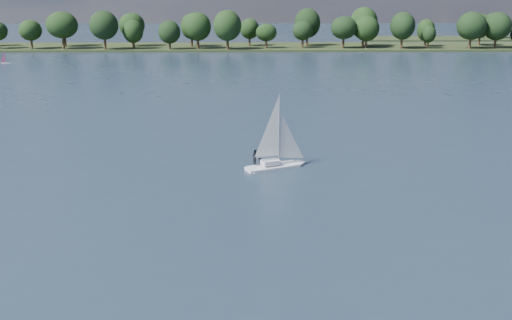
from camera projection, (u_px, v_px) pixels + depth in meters
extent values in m
plane|color=#233342|center=(283.00, 90.00, 125.37)|extent=(700.00, 700.00, 0.00)
cube|color=black|center=(265.00, 48.00, 233.07)|extent=(660.00, 40.00, 1.50)
cube|color=silver|center=(274.00, 168.00, 67.79)|extent=(7.23, 4.76, 0.83)
cube|color=silver|center=(274.00, 162.00, 67.56)|extent=(2.41, 2.00, 0.52)
cylinder|color=silver|center=(274.00, 130.00, 66.49)|extent=(0.12, 0.12, 8.30)
imported|color=black|center=(260.00, 156.00, 67.57)|extent=(0.59, 0.74, 1.79)
imported|color=black|center=(255.00, 157.00, 67.32)|extent=(1.02, 1.09, 1.79)
cube|color=white|center=(6.00, 64.00, 176.17)|extent=(2.88, 2.10, 0.43)
cylinder|color=silver|center=(5.00, 57.00, 175.58)|extent=(0.08, 0.08, 3.83)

